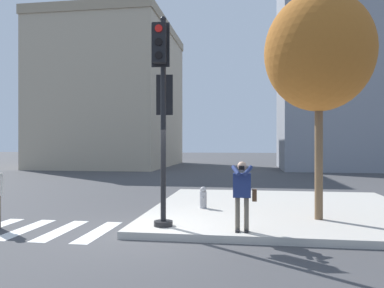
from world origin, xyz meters
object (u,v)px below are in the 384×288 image
object	(u,v)px
traffic_signal_pole	(163,100)
fire_hydrant	(203,198)
street_tree	(319,53)
person_photographer	(243,190)

from	to	relation	value
traffic_signal_pole	fire_hydrant	bearing A→B (deg)	75.61
street_tree	fire_hydrant	xyz separation A→B (m)	(-3.21, 1.23, -4.06)
street_tree	fire_hydrant	bearing A→B (deg)	158.99
person_photographer	fire_hydrant	distance (m)	3.22
traffic_signal_pole	person_photographer	distance (m)	2.86
traffic_signal_pole	fire_hydrant	size ratio (longest dim) A/B	7.63
traffic_signal_pole	street_tree	world-z (taller)	street_tree
person_photographer	street_tree	bearing A→B (deg)	40.45
traffic_signal_pole	street_tree	xyz separation A→B (m)	(3.88, 1.39, 1.34)
traffic_signal_pole	person_photographer	xyz separation A→B (m)	(1.92, -0.28, -2.10)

